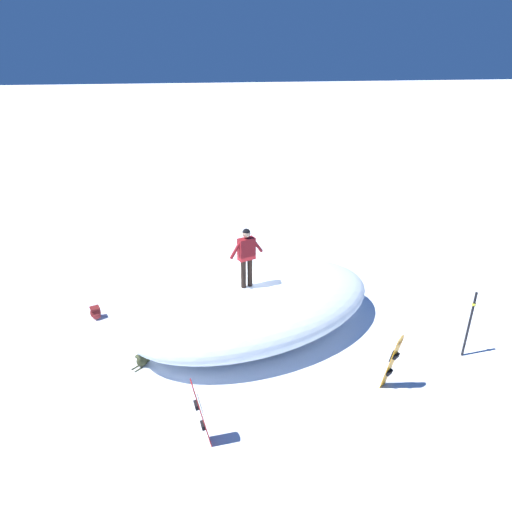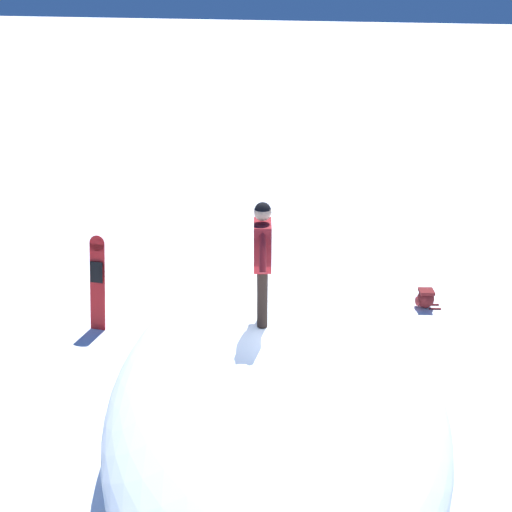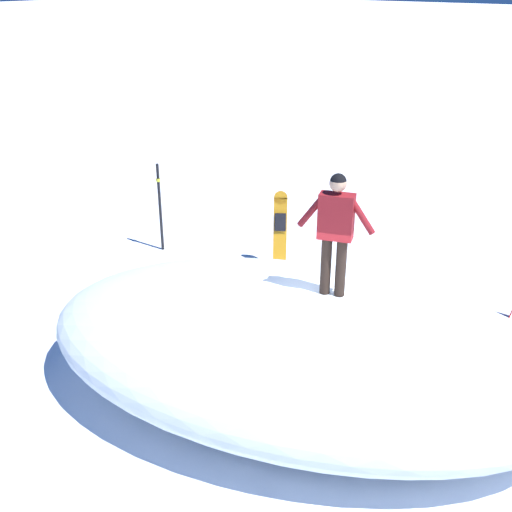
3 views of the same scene
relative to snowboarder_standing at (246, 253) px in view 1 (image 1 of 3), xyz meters
name	(u,v)px [view 1 (image 1 of 3)]	position (x,y,z in m)	size (l,w,h in m)	color
ground	(240,326)	(-0.13, 0.48, -2.59)	(240.00, 240.00, 0.00)	white
snow_mound	(255,304)	(0.29, 0.31, -1.79)	(7.41, 4.31, 1.59)	white
snowboarder_standing	(246,253)	(0.00, 0.00, 0.00)	(0.98, 0.43, 1.68)	black
snowboard_primary_upright	(393,361)	(2.95, -2.90, -1.76)	(0.40, 0.41, 1.61)	orange
snowboard_secondary_upright	(200,411)	(-1.61, -3.70, -1.70)	(0.36, 0.32, 1.71)	red
backpack_near	(143,360)	(-2.90, -0.84, -2.41)	(0.51, 0.46, 0.34)	#383D23
backpack_far	(96,313)	(-4.39, 1.76, -2.39)	(0.41, 0.53, 0.37)	maroon
trail_marker_pole	(469,323)	(5.49, -2.07, -1.58)	(0.10, 0.10, 1.93)	black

